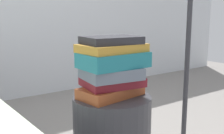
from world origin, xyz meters
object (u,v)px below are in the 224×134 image
at_px(book_slate, 111,73).
at_px(book_ochre, 112,48).
at_px(book_teal, 113,60).
at_px(book_maroon, 112,82).
at_px(book_rust, 112,92).
at_px(book_charcoal, 112,40).

bearing_deg(book_slate, book_ochre, 33.49).
bearing_deg(book_ochre, book_teal, -100.05).
height_order(book_maroon, book_teal, book_teal).
bearing_deg(book_teal, book_slate, 166.04).
bearing_deg(book_maroon, book_teal, -107.68).
bearing_deg(book_slate, book_rust, 39.95).
xyz_separation_m(book_maroon, book_ochre, (-0.01, -0.01, 0.15)).
xyz_separation_m(book_rust, book_ochre, (0.00, 0.00, 0.19)).
height_order(book_maroon, book_slate, book_slate).
height_order(book_slate, book_teal, book_teal).
bearing_deg(book_rust, book_slate, -155.61).
bearing_deg(book_rust, book_maroon, 38.09).
bearing_deg(book_charcoal, book_ochre, -119.60).
bearing_deg(book_teal, book_ochre, 82.26).
height_order(book_rust, book_ochre, book_ochre).
bearing_deg(book_rust, book_ochre, 6.95).
xyz_separation_m(book_teal, book_ochre, (0.00, 0.01, 0.05)).
bearing_deg(book_ochre, book_rust, -167.61).
bearing_deg(book_teal, book_rust, 117.08).
relative_size(book_teal, book_ochre, 1.02).
distance_m(book_maroon, book_slate, 0.05).
bearing_deg(book_maroon, book_rust, -126.39).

